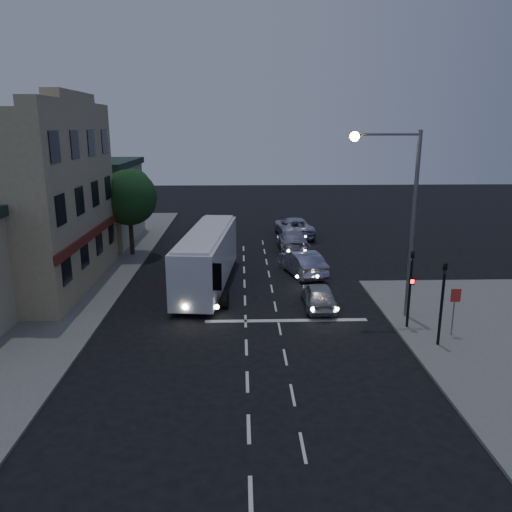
{
  "coord_description": "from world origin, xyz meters",
  "views": [
    {
      "loc": [
        -0.2,
        -20.88,
        9.29
      ],
      "look_at": [
        0.65,
        6.22,
        2.2
      ],
      "focal_mm": 35.0,
      "sensor_mm": 36.0,
      "label": 1
    }
  ],
  "objects_px": {
    "car_sedan_b": "(293,241)",
    "car_sedan_c": "(294,227)",
    "tour_bus": "(207,256)",
    "traffic_signal_main": "(411,280)",
    "car_sedan_a": "(302,263)",
    "streetlight": "(401,204)",
    "car_suv": "(319,295)",
    "regulatory_sign": "(455,304)",
    "traffic_signal_side": "(443,294)",
    "street_tree": "(129,195)"
  },
  "relations": [
    {
      "from": "car_sedan_b",
      "to": "car_sedan_c",
      "type": "xyz_separation_m",
      "value": [
        0.6,
        5.07,
        0.05
      ]
    },
    {
      "from": "tour_bus",
      "to": "traffic_signal_main",
      "type": "bearing_deg",
      "value": -29.66
    },
    {
      "from": "tour_bus",
      "to": "car_sedan_b",
      "type": "relative_size",
      "value": 2.05
    },
    {
      "from": "car_sedan_a",
      "to": "tour_bus",
      "type": "bearing_deg",
      "value": 4.67
    },
    {
      "from": "car_sedan_a",
      "to": "streetlight",
      "type": "height_order",
      "value": "streetlight"
    },
    {
      "from": "tour_bus",
      "to": "car_suv",
      "type": "distance_m",
      "value": 7.28
    },
    {
      "from": "regulatory_sign",
      "to": "streetlight",
      "type": "relative_size",
      "value": 0.24
    },
    {
      "from": "car_suv",
      "to": "regulatory_sign",
      "type": "xyz_separation_m",
      "value": [
        5.44,
        -4.04,
        0.92
      ]
    },
    {
      "from": "traffic_signal_main",
      "to": "regulatory_sign",
      "type": "xyz_separation_m",
      "value": [
        1.7,
        -1.01,
        -0.82
      ]
    },
    {
      "from": "traffic_signal_side",
      "to": "regulatory_sign",
      "type": "distance_m",
      "value": 1.61
    },
    {
      "from": "regulatory_sign",
      "to": "streetlight",
      "type": "xyz_separation_m",
      "value": [
        -1.96,
        2.44,
        4.14
      ]
    },
    {
      "from": "traffic_signal_main",
      "to": "car_sedan_a",
      "type": "bearing_deg",
      "value": 113.27
    },
    {
      "from": "regulatory_sign",
      "to": "car_suv",
      "type": "bearing_deg",
      "value": 143.41
    },
    {
      "from": "regulatory_sign",
      "to": "streetlight",
      "type": "distance_m",
      "value": 5.18
    },
    {
      "from": "tour_bus",
      "to": "car_sedan_c",
      "type": "xyz_separation_m",
      "value": [
        6.57,
        13.59,
        -0.98
      ]
    },
    {
      "from": "traffic_signal_main",
      "to": "traffic_signal_side",
      "type": "relative_size",
      "value": 1.0
    },
    {
      "from": "streetlight",
      "to": "regulatory_sign",
      "type": "bearing_deg",
      "value": -51.25
    },
    {
      "from": "tour_bus",
      "to": "regulatory_sign",
      "type": "relative_size",
      "value": 5.06
    },
    {
      "from": "traffic_signal_side",
      "to": "streetlight",
      "type": "bearing_deg",
      "value": 105.7
    },
    {
      "from": "car_sedan_c",
      "to": "street_tree",
      "type": "relative_size",
      "value": 0.97
    },
    {
      "from": "car_sedan_b",
      "to": "car_sedan_c",
      "type": "height_order",
      "value": "car_sedan_c"
    },
    {
      "from": "car_suv",
      "to": "regulatory_sign",
      "type": "bearing_deg",
      "value": 144.36
    },
    {
      "from": "street_tree",
      "to": "car_sedan_b",
      "type": "bearing_deg",
      "value": 5.62
    },
    {
      "from": "street_tree",
      "to": "car_sedan_c",
      "type": "bearing_deg",
      "value": 26.42
    },
    {
      "from": "tour_bus",
      "to": "car_sedan_c",
      "type": "distance_m",
      "value": 15.13
    },
    {
      "from": "car_sedan_a",
      "to": "street_tree",
      "type": "distance_m",
      "value": 13.53
    },
    {
      "from": "car_suv",
      "to": "car_sedan_c",
      "type": "xyz_separation_m",
      "value": [
        0.52,
        17.48,
        0.16
      ]
    },
    {
      "from": "traffic_signal_main",
      "to": "car_sedan_c",
      "type": "bearing_deg",
      "value": 98.92
    },
    {
      "from": "tour_bus",
      "to": "traffic_signal_main",
      "type": "height_order",
      "value": "traffic_signal_main"
    },
    {
      "from": "car_sedan_c",
      "to": "traffic_signal_main",
      "type": "xyz_separation_m",
      "value": [
        3.22,
        -20.5,
        1.58
      ]
    },
    {
      "from": "car_sedan_b",
      "to": "streetlight",
      "type": "bearing_deg",
      "value": 103.76
    },
    {
      "from": "car_suv",
      "to": "car_sedan_a",
      "type": "height_order",
      "value": "car_sedan_a"
    },
    {
      "from": "car_sedan_c",
      "to": "streetlight",
      "type": "relative_size",
      "value": 0.67
    },
    {
      "from": "car_sedan_c",
      "to": "tour_bus",
      "type": "bearing_deg",
      "value": 59.77
    },
    {
      "from": "car_sedan_c",
      "to": "traffic_signal_side",
      "type": "relative_size",
      "value": 1.47
    },
    {
      "from": "car_suv",
      "to": "streetlight",
      "type": "xyz_separation_m",
      "value": [
        3.48,
        -1.6,
        5.06
      ]
    },
    {
      "from": "car_suv",
      "to": "street_tree",
      "type": "xyz_separation_m",
      "value": [
        -12.07,
        11.22,
        3.82
      ]
    },
    {
      "from": "car_sedan_c",
      "to": "regulatory_sign",
      "type": "distance_m",
      "value": 22.08
    },
    {
      "from": "car_suv",
      "to": "streetlight",
      "type": "relative_size",
      "value": 0.44
    },
    {
      "from": "car_sedan_b",
      "to": "traffic_signal_side",
      "type": "relative_size",
      "value": 1.33
    },
    {
      "from": "car_sedan_c",
      "to": "traffic_signal_main",
      "type": "height_order",
      "value": "traffic_signal_main"
    },
    {
      "from": "regulatory_sign",
      "to": "traffic_signal_main",
      "type": "bearing_deg",
      "value": 149.16
    },
    {
      "from": "traffic_signal_main",
      "to": "traffic_signal_side",
      "type": "bearing_deg",
      "value": -70.51
    },
    {
      "from": "car_sedan_b",
      "to": "traffic_signal_side",
      "type": "bearing_deg",
      "value": 104.04
    },
    {
      "from": "tour_bus",
      "to": "car_sedan_a",
      "type": "bearing_deg",
      "value": 25.36
    },
    {
      "from": "car_sedan_a",
      "to": "street_tree",
      "type": "relative_size",
      "value": 0.77
    },
    {
      "from": "car_suv",
      "to": "car_sedan_b",
      "type": "height_order",
      "value": "car_sedan_b"
    },
    {
      "from": "streetlight",
      "to": "car_suv",
      "type": "bearing_deg",
      "value": 155.32
    },
    {
      "from": "tour_bus",
      "to": "car_sedan_a",
      "type": "height_order",
      "value": "tour_bus"
    },
    {
      "from": "traffic_signal_side",
      "to": "regulatory_sign",
      "type": "height_order",
      "value": "traffic_signal_side"
    }
  ]
}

